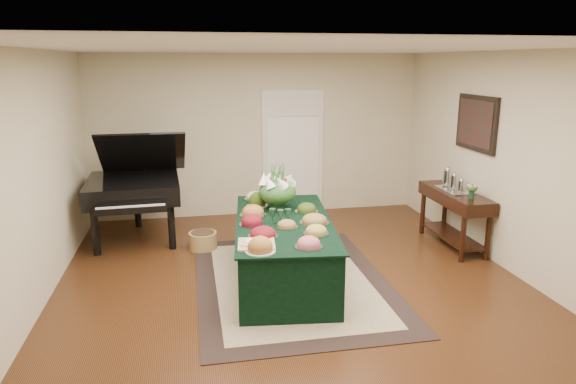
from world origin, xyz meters
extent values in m
plane|color=black|center=(0.00, 0.00, 0.00)|extent=(6.00, 6.00, 0.00)
cube|color=black|center=(0.00, 0.05, 0.01)|extent=(2.25, 3.15, 0.01)
cube|color=beige|center=(0.00, 0.05, 0.01)|extent=(1.80, 2.70, 0.01)
cube|color=silver|center=(0.60, 2.98, 1.05)|extent=(1.05, 0.04, 2.10)
cube|color=white|center=(0.60, 2.96, 1.00)|extent=(0.90, 0.06, 2.00)
cube|color=black|center=(-0.08, 0.15, 0.36)|extent=(1.30, 2.40, 0.73)
cube|color=black|center=(-0.08, 0.15, 0.73)|extent=(1.37, 2.46, 0.02)
cylinder|color=#B2BCB2|center=(-0.31, 0.82, 0.75)|extent=(0.27, 0.27, 0.01)
ellipsoid|color=#3A5515|center=(-0.31, 0.82, 0.82)|extent=(0.22, 0.22, 0.13)
cylinder|color=#BBBAC3|center=(-0.47, 0.05, 0.75)|extent=(0.30, 0.30, 0.01)
ellipsoid|color=maroon|center=(-0.47, 0.05, 0.80)|extent=(0.24, 0.24, 0.08)
cylinder|color=#BBBAC3|center=(-0.40, -0.37, 0.75)|extent=(0.33, 0.33, 0.01)
ellipsoid|color=maroon|center=(-0.40, -0.37, 0.79)|extent=(0.27, 0.27, 0.07)
cylinder|color=#BBBAC3|center=(-0.28, 1.18, 0.75)|extent=(0.31, 0.31, 0.01)
ellipsoid|color=#F8F39B|center=(-0.28, 1.18, 0.79)|extent=(0.25, 0.25, 0.07)
cylinder|color=#B2BCB2|center=(-0.49, -0.82, 0.75)|extent=(0.30, 0.30, 0.01)
ellipsoid|color=#B77135|center=(-0.49, -0.82, 0.81)|extent=(0.25, 0.25, 0.11)
cylinder|color=#BBBAC3|center=(-0.41, 0.42, 0.75)|extent=(0.33, 0.33, 0.01)
ellipsoid|color=#B77135|center=(-0.41, 0.42, 0.80)|extent=(0.27, 0.27, 0.09)
cylinder|color=#BBBAC3|center=(0.18, -0.40, 0.75)|extent=(0.28, 0.28, 0.01)
ellipsoid|color=gold|center=(0.18, -0.40, 0.79)|extent=(0.23, 0.23, 0.07)
cylinder|color=#BBBAC3|center=(0.01, -0.78, 0.75)|extent=(0.29, 0.29, 0.01)
ellipsoid|color=#CF6769|center=(0.01, -0.78, 0.79)|extent=(0.24, 0.24, 0.08)
cylinder|color=#BBBAC3|center=(0.25, -0.02, 0.75)|extent=(0.35, 0.35, 0.01)
ellipsoid|color=olive|center=(0.25, -0.02, 0.79)|extent=(0.29, 0.29, 0.07)
cylinder|color=#BBBAC3|center=(-0.09, -0.11, 0.75)|extent=(0.26, 0.26, 0.01)
ellipsoid|color=olive|center=(-0.09, -0.11, 0.79)|extent=(0.21, 0.21, 0.06)
cylinder|color=#BBBAC3|center=(0.03, 1.13, 0.75)|extent=(0.29, 0.29, 0.01)
ellipsoid|color=#B77135|center=(0.03, 1.13, 0.80)|extent=(0.24, 0.24, 0.08)
cylinder|color=#BBBAC3|center=(0.26, 0.45, 0.75)|extent=(0.29, 0.29, 0.01)
ellipsoid|color=#3A5515|center=(0.26, 0.45, 0.80)|extent=(0.24, 0.24, 0.08)
cube|color=tan|center=(-0.51, -0.62, 0.75)|extent=(0.42, 0.42, 0.02)
ellipsoid|color=white|center=(-0.56, -0.57, 0.80)|extent=(0.14, 0.14, 0.08)
ellipsoid|color=white|center=(-0.42, -0.57, 0.80)|extent=(0.12, 0.12, 0.07)
cube|color=gold|center=(-0.47, -0.70, 0.79)|extent=(0.10, 0.09, 0.05)
cylinder|color=#153621|center=(-0.07, 0.63, 0.84)|extent=(0.18, 0.18, 0.18)
ellipsoid|color=#2D5D25|center=(-0.07, 0.63, 0.97)|extent=(0.47, 0.47, 0.31)
cylinder|color=black|center=(-2.44, 1.42, 0.32)|extent=(0.10, 0.10, 0.64)
cylinder|color=black|center=(-1.43, 1.47, 0.32)|extent=(0.10, 0.10, 0.64)
cylinder|color=black|center=(-1.99, 2.59, 0.32)|extent=(0.10, 0.10, 0.64)
cube|color=black|center=(-1.96, 2.00, 0.78)|extent=(1.35, 1.44, 0.27)
cube|color=black|center=(-1.92, 1.22, 0.69)|extent=(0.93, 0.27, 0.10)
cube|color=black|center=(-1.82, 2.15, 1.27)|extent=(1.28, 1.06, 0.71)
cylinder|color=olive|center=(-1.01, 1.37, 0.12)|extent=(0.39, 0.39, 0.24)
cylinder|color=black|center=(2.31, 0.25, 0.31)|extent=(0.07, 0.07, 0.62)
cylinder|color=black|center=(2.68, 0.25, 0.31)|extent=(0.07, 0.07, 0.62)
cylinder|color=black|center=(2.31, 1.44, 0.31)|extent=(0.07, 0.07, 0.62)
cylinder|color=black|center=(2.68, 1.44, 0.31)|extent=(0.07, 0.07, 0.62)
cube|color=black|center=(2.50, 0.84, 0.71)|extent=(0.45, 1.41, 0.18)
cube|color=black|center=(2.50, 0.84, 0.15)|extent=(0.38, 1.24, 0.03)
cube|color=#BBBAC3|center=(2.50, 0.89, 0.81)|extent=(0.34, 0.58, 0.02)
cylinder|color=#153621|center=(2.50, 0.44, 0.86)|extent=(0.07, 0.07, 0.11)
ellipsoid|color=pink|center=(2.50, 0.44, 0.96)|extent=(0.16, 0.16, 0.11)
cube|color=black|center=(2.72, 0.84, 1.75)|extent=(0.04, 0.95, 0.75)
cube|color=#46121D|center=(2.69, 0.84, 1.75)|extent=(0.01, 0.82, 0.62)
camera|label=1|loc=(-1.13, -5.53, 2.57)|focal=32.00mm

